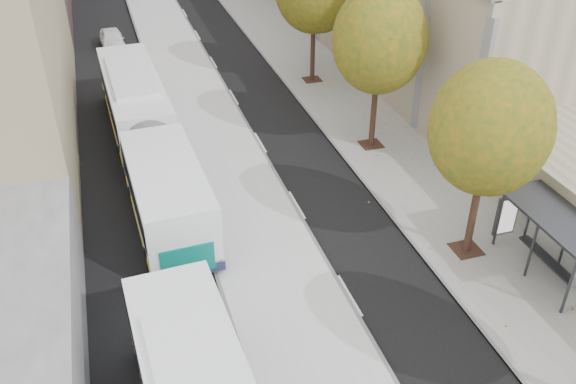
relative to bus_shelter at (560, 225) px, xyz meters
name	(u,v)px	position (x,y,z in m)	size (l,w,h in m)	color
bus_platform	(182,70)	(-9.56, 24.04, -2.11)	(4.25, 150.00, 0.15)	silver
sidewalk	(300,58)	(-1.56, 24.04, -2.15)	(4.75, 150.00, 0.08)	gray
bus_shelter	(560,225)	(0.00, 0.00, 0.00)	(1.90, 4.40, 2.53)	#383A3F
tree_c	(490,129)	(-2.09, 2.04, 3.06)	(4.20, 4.20, 7.28)	black
tree_d	(380,40)	(-2.09, 11.04, 3.28)	(4.40, 4.40, 7.60)	black
bus_far	(147,136)	(-12.94, 12.26, -0.54)	(3.36, 18.16, 3.01)	white
distant_car	(112,40)	(-13.52, 29.75, -1.52)	(1.58, 3.93, 1.34)	white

